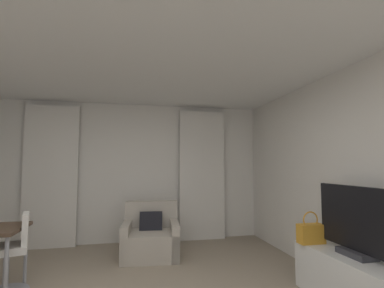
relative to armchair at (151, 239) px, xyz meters
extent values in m
cube|color=silver|center=(-0.33, 0.95, 1.03)|extent=(5.12, 0.06, 2.60)
cube|color=silver|center=(2.20, -2.08, 1.03)|extent=(0.06, 6.12, 2.60)
cube|color=white|center=(-0.33, -2.08, 2.36)|extent=(5.12, 6.12, 0.06)
cube|color=silver|center=(-1.70, 0.82, 0.98)|extent=(0.90, 0.06, 2.50)
cube|color=silver|center=(1.05, 0.82, 0.98)|extent=(0.90, 0.06, 2.50)
cube|color=#B2A899|center=(0.00, -0.04, -0.07)|extent=(0.93, 0.85, 0.40)
cube|color=#B2A899|center=(0.02, 0.27, 0.34)|extent=(0.87, 0.22, 0.43)
cube|color=#B2A899|center=(0.37, -0.07, 0.00)|extent=(0.19, 0.78, 0.54)
cube|color=#B2A899|center=(-0.37, -0.01, 0.00)|extent=(0.19, 0.78, 0.54)
cube|color=black|center=(0.01, 0.07, 0.23)|extent=(0.38, 0.23, 0.37)
cylinder|color=#99999E|center=(-1.54, -0.76, 0.08)|extent=(0.04, 0.04, 0.71)
cylinder|color=#99999E|center=(-1.54, -1.31, 0.08)|extent=(0.04, 0.04, 0.71)
cylinder|color=gray|center=(-1.66, -0.99, -0.04)|extent=(0.06, 0.06, 0.46)
cube|color=silver|center=(-1.66, -0.99, 0.23)|extent=(0.50, 0.50, 0.08)
cube|color=silver|center=(-1.50, -0.95, 0.44)|extent=(0.16, 0.36, 0.34)
cube|color=white|center=(1.89, -2.07, -0.01)|extent=(0.51, 1.30, 0.52)
cube|color=#333338|center=(1.89, -2.11, 0.28)|extent=(0.20, 0.36, 0.06)
cube|color=black|center=(1.89, -2.11, 0.63)|extent=(0.04, 0.96, 0.64)
cube|color=orange|center=(1.75, -1.59, 0.36)|extent=(0.30, 0.14, 0.22)
torus|color=orange|center=(1.75, -1.59, 0.52)|extent=(0.20, 0.02, 0.20)
camera|label=1|loc=(-0.32, -4.58, 1.16)|focal=26.36mm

